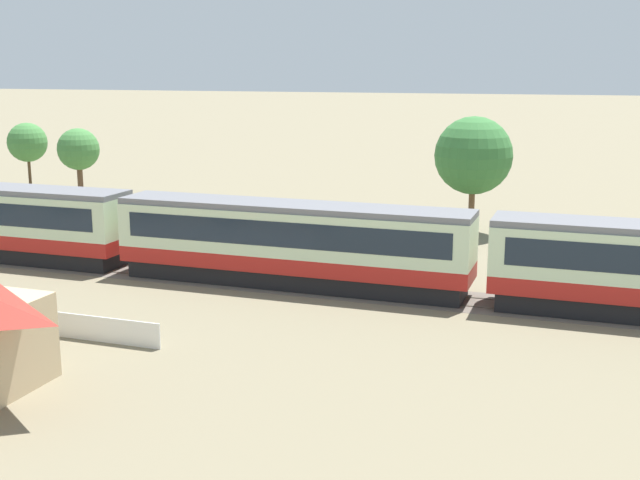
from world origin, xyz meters
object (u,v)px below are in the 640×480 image
(passenger_train, at_px, (296,241))
(yard_tree_2, at_px, (473,156))
(yard_tree_1, at_px, (27,143))
(yard_tree_0, at_px, (78,150))

(passenger_train, height_order, yard_tree_2, yard_tree_2)
(passenger_train, bearing_deg, yard_tree_1, 147.52)
(passenger_train, height_order, yard_tree_0, yard_tree_0)
(passenger_train, distance_m, yard_tree_1, 39.16)
(passenger_train, xyz_separation_m, yard_tree_0, (-24.23, 16.10, 2.19))
(yard_tree_1, xyz_separation_m, yard_tree_2, (39.27, -5.00, 0.77))
(passenger_train, distance_m, yard_tree_2, 17.42)
(yard_tree_0, relative_size, yard_tree_1, 1.01)
(passenger_train, xyz_separation_m, yard_tree_1, (-32.99, 21.00, 2.07))
(yard_tree_2, bearing_deg, yard_tree_1, 172.74)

